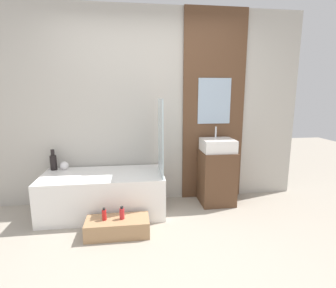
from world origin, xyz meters
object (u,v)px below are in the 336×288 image
Objects in this scene: bathtub at (104,193)px; bottle_soap_primary at (104,215)px; vase_round_light at (64,166)px; wooden_step_bench at (118,227)px; sink at (218,145)px; vase_tall_dark at (53,162)px; bottle_soap_secondary at (122,213)px.

bathtub is 10.94× the size of bottle_soap_primary.
wooden_step_bench is at bearing -48.80° from vase_round_light.
sink is 1.57× the size of vase_tall_dark.
vase_round_light is 1.05m from bottle_soap_primary.
vase_round_light is at bearing 125.37° from bottle_soap_primary.
bathtub is at bearing 113.65° from bottle_soap_secondary.
bathtub is 0.56m from bottle_soap_primary.
bathtub is at bearing 96.12° from bottle_soap_primary.
vase_round_light is at bearing 153.88° from bathtub.
vase_round_light is at bearing -5.10° from vase_tall_dark.
vase_tall_dark reaches higher than bottle_soap_primary.
bottle_soap_secondary is (0.24, -0.56, -0.02)m from bathtub.
vase_tall_dark is 0.15m from vase_round_light.
sink reaches higher than bottle_soap_secondary.
sink reaches higher than vase_round_light.
bottle_soap_secondary is (0.76, -0.81, -0.32)m from vase_round_light.
sink is 1.54m from bottle_soap_secondary.
sink is 2.04m from vase_round_light.
vase_round_light is (-0.71, 0.81, 0.48)m from wooden_step_bench.
bottle_soap_secondary is at bearing -66.35° from bathtub.
vase_tall_dark is at bearing 135.74° from wooden_step_bench.
bottle_soap_secondary is at bearing 0.00° from wooden_step_bench.
vase_tall_dark is at bearing 157.85° from bathtub.
bottle_soap_secondary is (0.05, 0.00, 0.15)m from wooden_step_bench.
wooden_step_bench is 1.64m from sink.
vase_tall_dark is 1.99× the size of bottle_soap_primary.
wooden_step_bench is 2.48× the size of vase_tall_dark.
vase_tall_dark is 2.51× the size of vase_round_light.
sink is at bearing -3.84° from vase_tall_dark.
wooden_step_bench is 1.18m from vase_round_light.
bathtub is 0.61m from bottle_soap_secondary.
bottle_soap_primary is 0.96× the size of bottle_soap_secondary.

